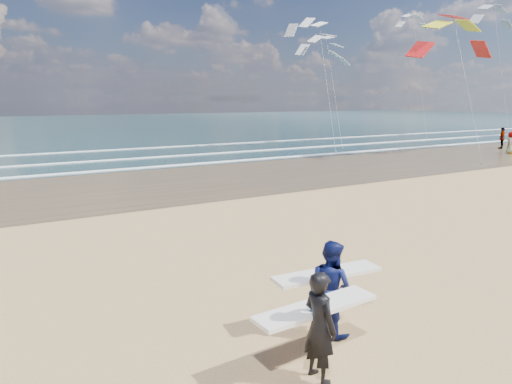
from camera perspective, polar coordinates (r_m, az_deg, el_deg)
wet_sand_strip at (r=34.12m, az=17.08°, el=3.90°), size 220.00×12.00×0.01m
ocean at (r=81.06m, az=-12.15°, el=8.33°), size 220.00×100.00×0.02m
foam_breakers at (r=41.61m, az=6.90°, el=5.69°), size 220.00×11.70×0.05m
surfer_near at (r=7.31m, az=7.90°, el=-15.99°), size 2.23×1.00×1.76m
surfer_far at (r=8.67m, az=9.26°, el=-11.51°), size 2.24×1.19×1.77m
beachgoer_0 at (r=41.30m, az=29.20°, el=5.40°), size 1.00×0.86×1.73m
beachgoer_1 at (r=45.06m, az=28.39°, el=5.95°), size 1.10×1.06×1.84m
kite_0 at (r=36.00m, az=24.28°, el=15.11°), size 7.84×4.96×11.45m
kite_1 at (r=40.25m, az=8.65°, el=14.59°), size 5.84×4.74×11.70m
kite_2 at (r=58.11m, az=28.16°, el=14.86°), size 6.60×4.83×15.71m
kite_5 at (r=55.63m, az=19.70°, el=14.27°), size 4.55×4.60×14.60m
kite_7 at (r=43.20m, az=9.52°, el=13.84°), size 5.86×4.74×10.96m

